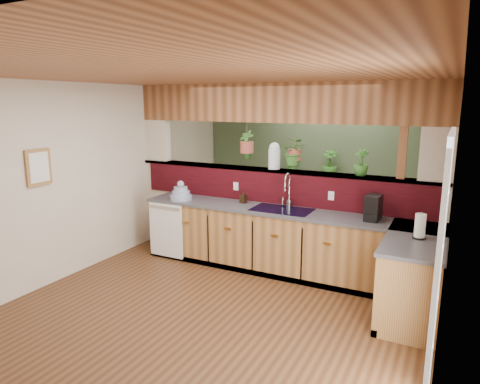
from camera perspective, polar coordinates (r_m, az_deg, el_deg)
The scene contains 27 objects.
ground at distance 5.42m, azimuth -1.04°, elevation -13.62°, with size 4.60×7.00×0.01m, color #4C2D17.
ceiling at distance 4.90m, azimuth -1.16°, elevation 14.98°, with size 4.60×7.00×0.01m, color brown.
wall_back at distance 8.21m, azimuth 10.51°, elevation 4.46°, with size 4.60×0.02×2.60m, color beige.
wall_left at distance 6.40m, azimuth -19.60°, elevation 1.88°, with size 0.02×7.00×2.60m, color beige.
wall_right at distance 4.44m, azimuth 26.14°, elevation -2.86°, with size 0.02×7.00×2.60m, color beige.
pass_through_partition at distance 6.21m, azimuth 5.01°, elevation 1.23°, with size 4.60×0.21×2.60m.
pass_through_ledge at distance 6.19m, azimuth 4.80°, elevation 2.88°, with size 4.60×0.21×0.04m, color brown.
header_beam at distance 6.12m, azimuth 4.95°, elevation 11.75°, with size 4.60×0.15×0.55m, color brown.
sage_backwall at distance 8.20m, azimuth 10.47°, elevation 4.45°, with size 4.55×0.02×2.55m, color #4A5F41.
countertop at distance 5.71m, azimuth 10.63°, elevation -7.62°, with size 4.14×1.52×0.90m.
dishwasher at distance 6.53m, azimuth -9.85°, elevation -5.01°, with size 0.58×0.03×0.82m.
navy_sink at distance 5.88m, azimuth 5.57°, elevation -3.10°, with size 0.82×0.50×0.18m.
french_door at distance 3.28m, azimuth 24.65°, elevation -12.37°, with size 0.06×1.02×2.16m, color white.
framed_print at distance 5.83m, azimuth -25.27°, elevation 3.00°, with size 0.04×0.35×0.45m.
faucet at distance 5.93m, azimuth 6.39°, elevation 0.43°, with size 0.21×0.22×0.49m.
dish_stack at distance 6.46m, azimuth -7.88°, elevation -0.24°, with size 0.33×0.33×0.29m.
soap_dispenser at distance 6.19m, azimuth 0.46°, elevation -0.63°, with size 0.08×0.09×0.19m, color #332012.
coffee_maker at distance 5.53m, azimuth 17.32°, elevation -2.13°, with size 0.17×0.29×0.32m.
paper_towel at distance 4.97m, azimuth 22.87°, elevation -4.28°, with size 0.14×0.14×0.29m.
glass_jar at distance 6.17m, azimuth 4.59°, elevation 4.85°, with size 0.17×0.17×0.38m.
ledge_plant_right at distance 5.82m, azimuth 15.87°, elevation 3.84°, with size 0.20×0.20×0.35m, color #2D6221.
hanging_plant_a at distance 6.33m, azimuth 0.92°, elevation 7.54°, with size 0.26×0.21×0.55m.
hanging_plant_b at distance 6.04m, azimuth 7.32°, elevation 6.91°, with size 0.36×0.32×0.51m.
shelving_console at distance 8.15m, azimuth 9.03°, elevation -1.26°, with size 1.49×0.40×0.99m, color black.
shelf_plant_a at distance 8.14m, azimuth 6.80°, elevation 4.01°, with size 0.25×0.17×0.47m, color #2D6221.
shelf_plant_b at distance 7.91m, azimuth 11.84°, elevation 3.74°, with size 0.28×0.28×0.50m, color #2D6221.
floor_plant at distance 6.85m, azimuth 14.96°, elevation -5.32°, with size 0.64×0.55×0.71m, color #2D6221.
Camera 1 is at (2.31, -4.31, 2.34)m, focal length 32.00 mm.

